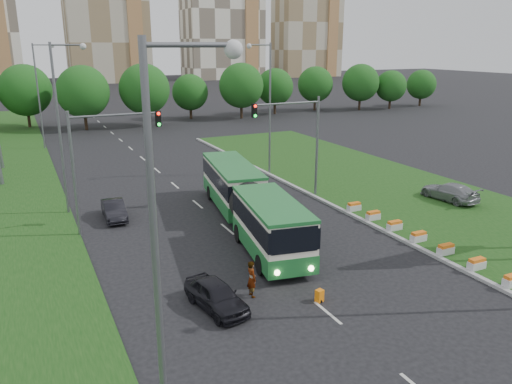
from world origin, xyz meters
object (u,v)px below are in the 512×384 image
car_left_far (114,210)px  car_median (450,192)px  traffic_mast_left (99,152)px  articulated_bus (246,201)px  car_left_near (216,295)px  shopping_trolley (319,296)px  pedestrian (252,279)px  traffic_mast_median (300,132)px

car_left_far → car_median: bearing=-14.1°
traffic_mast_left → articulated_bus: bearing=-19.7°
car_left_near → shopping_trolley: bearing=-27.7°
articulated_bus → car_left_near: articulated_bus is taller
pedestrian → shopping_trolley: pedestrian is taller
traffic_mast_median → pedestrian: 17.18m
articulated_bus → car_left_far: bearing=154.0°
traffic_mast_median → car_left_near: traffic_mast_median is taller
shopping_trolley → traffic_mast_median: bearing=47.5°
traffic_mast_median → car_left_far: (-14.17, 1.38, -4.69)m
car_median → pedestrian: pedestrian is taller
articulated_bus → shopping_trolley: bearing=-86.2°
traffic_mast_median → traffic_mast_left: bearing=-176.2°
car_left_far → pedestrian: size_ratio=2.17×
traffic_mast_left → car_median: traffic_mast_left is taller
articulated_bus → traffic_mast_median: bearing=42.0°
car_left_near → shopping_trolley: car_left_near is taller
traffic_mast_left → car_left_near: size_ratio=2.01×
car_left_far → car_median: (24.31, -7.31, 0.18)m
articulated_bus → car_left_near: bearing=-112.2°
car_median → articulated_bus: bearing=-11.7°
articulated_bus → car_left_far: 9.53m
car_left_near → pedestrian: size_ratio=2.16×
traffic_mast_median → articulated_bus: bearing=-147.6°
articulated_bus → shopping_trolley: size_ratio=29.53×
car_median → pedestrian: (-20.38, -7.13, 0.09)m
articulated_bus → pedestrian: size_ratio=9.65×
traffic_mast_median → articulated_bus: 8.45m
traffic_mast_left → articulated_bus: size_ratio=0.45×
pedestrian → shopping_trolley: (2.69, -1.88, -0.62)m
car_left_far → car_median: car_median is taller
car_left_near → car_left_far: bearing=87.6°
articulated_bus → car_left_near: 11.01m
articulated_bus → pedestrian: bearing=-103.3°
car_left_near → traffic_mast_left: bearing=93.4°
car_left_near → car_median: (22.38, 7.50, 0.16)m
car_left_far → articulated_bus: bearing=-32.9°
traffic_mast_left → car_left_far: (0.99, 2.38, -4.69)m
traffic_mast_median → car_left_far: size_ratio=2.00×
traffic_mast_median → pedestrian: traffic_mast_median is taller
traffic_mast_median → car_left_far: 14.99m
traffic_mast_left → pedestrian: 13.75m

